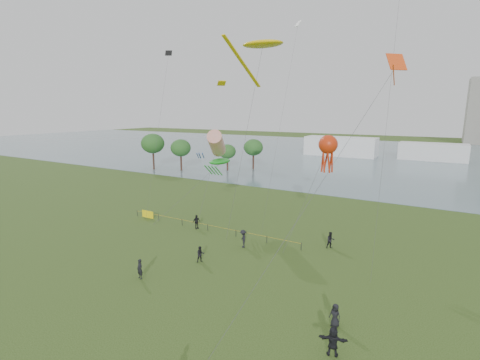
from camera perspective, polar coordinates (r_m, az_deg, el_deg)
The scene contains 19 objects.
ground_plane at distance 28.03m, azimuth -11.01°, elevation -19.92°, with size 400.00×400.00×0.00m, color #263D13.
lake at distance 119.73m, azimuth 22.27°, elevation 3.63°, with size 400.00×120.00×0.08m, color slate.
pavilion_left at distance 116.78m, azimuth 16.18°, elevation 5.32°, with size 22.00×8.00×6.00m, color white.
pavilion_right at distance 116.39m, azimuth 29.05°, elevation 4.07°, with size 18.00×7.00×5.00m, color silver.
trees at distance 85.70m, azimuth -7.62°, elevation 5.44°, with size 26.29×18.07×8.83m.
fence at distance 46.54m, azimuth -11.50°, elevation -6.24°, with size 24.07×0.07×1.05m.
spectator_a at distance 34.52m, azimuth -6.52°, elevation -12.03°, with size 0.77×0.60×1.59m, color black.
spectator_b at distance 37.66m, azimuth 0.50°, elevation -9.60°, with size 1.26×0.73×1.95m, color black.
spectator_c at distance 43.68m, azimuth -7.16°, elevation -6.82°, with size 1.03×0.43×1.76m, color black.
spectator_d at distance 26.09m, azimuth 15.34°, elevation -20.61°, with size 0.80×0.52×1.63m, color black.
spectator_e at distance 23.52m, azimuth 15.02°, elevation -24.20°, with size 1.73×0.55×1.86m, color black.
spectator_f at distance 32.43m, azimuth -16.11°, elevation -13.85°, with size 0.65×0.42×1.77m, color black.
spectator_g at distance 38.67m, azimuth 14.64°, elevation -9.54°, with size 0.87×0.68×1.80m, color black.
kite_stingray at distance 39.27m, azimuth 3.62°, elevation 21.27°, with size 5.02×9.91×21.68m.
kite_windsock at distance 46.83m, azimuth -3.87°, elevation 5.97°, with size 4.34×7.87×12.05m.
kite_creature at distance 47.27m, azimuth -3.36°, elevation 3.02°, with size 6.38×9.71×8.03m.
kite_octopus at distance 36.98m, azimuth 14.25°, elevation 5.51°, with size 3.91×5.30×11.99m.
kite_delta at distance 28.05m, azimuth 23.07°, elevation 15.33°, with size 7.90×15.36×18.55m.
small_kites at distance 43.43m, azimuth 5.34°, elevation 24.11°, with size 29.84×8.54×4.07m.
Camera 1 is at (16.16, -17.75, 14.48)m, focal length 26.00 mm.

